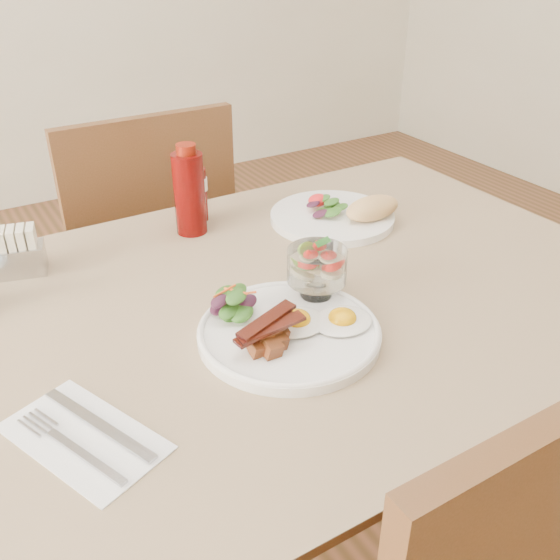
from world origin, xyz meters
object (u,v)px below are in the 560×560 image
at_px(table, 271,341).
at_px(main_plate, 289,333).
at_px(fruit_cup, 317,266).
at_px(ketchup_bottle, 189,192).
at_px(chair_far, 145,257).
at_px(second_plate, 341,214).
at_px(sugar_caddy, 16,254).
at_px(hot_sauce_bottle, 199,191).

distance_m(table, main_plate, 0.15).
relative_size(fruit_cup, ketchup_bottle, 0.54).
bearing_deg(chair_far, table, -90.00).
relative_size(main_plate, fruit_cup, 2.84).
bearing_deg(main_plate, chair_far, 87.54).
height_order(second_plate, sugar_caddy, sugar_caddy).
distance_m(main_plate, hot_sauce_bottle, 0.47).
relative_size(fruit_cup, second_plate, 0.38).
bearing_deg(chair_far, sugar_caddy, -134.08).
xyz_separation_m(table, ketchup_bottle, (-0.01, 0.31, 0.17)).
xyz_separation_m(chair_far, hot_sauce_bottle, (0.03, -0.31, 0.29)).
distance_m(main_plate, fruit_cup, 0.13).
xyz_separation_m(second_plate, ketchup_bottle, (-0.29, 0.12, 0.07)).
bearing_deg(table, sugar_caddy, 138.27).
bearing_deg(hot_sauce_bottle, main_plate, -98.07).
xyz_separation_m(table, fruit_cup, (0.06, -0.05, 0.16)).
relative_size(table, main_plate, 4.75).
bearing_deg(second_plate, chair_far, 120.64).
bearing_deg(fruit_cup, second_plate, 46.63).
xyz_separation_m(table, main_plate, (-0.03, -0.11, 0.10)).
distance_m(fruit_cup, sugar_caddy, 0.54).
bearing_deg(main_plate, ketchup_bottle, 86.36).
xyz_separation_m(ketchup_bottle, hot_sauce_bottle, (0.04, 0.04, -0.02)).
height_order(main_plate, fruit_cup, fruit_cup).
xyz_separation_m(table, second_plate, (0.28, 0.19, 0.11)).
bearing_deg(sugar_caddy, ketchup_bottle, 14.77).
xyz_separation_m(table, chair_far, (0.00, 0.66, -0.14)).
height_order(table, ketchup_bottle, ketchup_bottle).
xyz_separation_m(main_plate, sugar_caddy, (-0.31, 0.42, 0.03)).
bearing_deg(sugar_caddy, fruit_cup, -26.62).
bearing_deg(table, second_plate, 33.44).
bearing_deg(ketchup_bottle, table, -88.74).
xyz_separation_m(table, sugar_caddy, (-0.34, 0.31, 0.13)).
relative_size(table, fruit_cup, 13.49).
distance_m(hot_sauce_bottle, sugar_caddy, 0.38).
distance_m(fruit_cup, second_plate, 0.33).
relative_size(ketchup_bottle, hot_sauce_bottle, 1.37).
bearing_deg(hot_sauce_bottle, fruit_cup, -86.46).
height_order(main_plate, second_plate, second_plate).
bearing_deg(main_plate, table, 73.64).
bearing_deg(table, fruit_cup, -42.24).
height_order(table, main_plate, main_plate).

